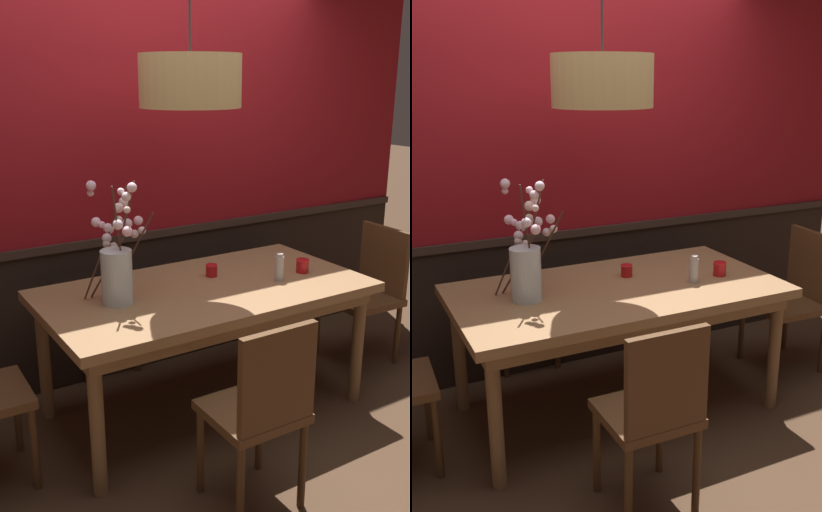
# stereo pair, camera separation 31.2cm
# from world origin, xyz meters

# --- Properties ---
(ground_plane) EXTENTS (24.00, 24.00, 0.00)m
(ground_plane) POSITION_xyz_m (0.00, 0.00, 0.00)
(ground_plane) COLOR #4C3321
(back_wall) EXTENTS (4.40, 0.14, 2.64)m
(back_wall) POSITION_xyz_m (0.00, 0.74, 1.31)
(back_wall) COLOR black
(back_wall) RESTS_ON ground
(dining_table) EXTENTS (1.84, 0.97, 0.77)m
(dining_table) POSITION_xyz_m (0.00, 0.00, 0.69)
(dining_table) COLOR #997047
(dining_table) RESTS_ON ground
(chair_near_side_left) EXTENTS (0.40, 0.39, 0.93)m
(chair_near_side_left) POSITION_xyz_m (-0.25, -0.87, 0.53)
(chair_near_side_left) COLOR brown
(chair_near_side_left) RESTS_ON ground
(chair_head_east_end) EXTENTS (0.46, 0.46, 0.93)m
(chair_head_east_end) POSITION_xyz_m (1.32, 0.00, 0.52)
(chair_head_east_end) COLOR brown
(chair_head_east_end) RESTS_ON ground
(chair_far_side_left) EXTENTS (0.44, 0.44, 0.91)m
(chair_far_side_left) POSITION_xyz_m (-0.29, 0.90, 0.51)
(chair_far_side_left) COLOR brown
(chair_far_side_left) RESTS_ON ground
(vase_with_blossoms) EXTENTS (0.36, 0.41, 0.64)m
(vase_with_blossoms) POSITION_xyz_m (-0.51, 0.05, 0.97)
(vase_with_blossoms) COLOR silver
(vase_with_blossoms) RESTS_ON dining_table
(candle_holder_nearer_center) EXTENTS (0.07, 0.07, 0.07)m
(candle_holder_nearer_center) POSITION_xyz_m (0.13, 0.14, 0.81)
(candle_holder_nearer_center) COLOR red
(candle_holder_nearer_center) RESTS_ON dining_table
(candle_holder_nearer_edge) EXTENTS (0.08, 0.08, 0.08)m
(candle_holder_nearer_edge) POSITION_xyz_m (0.64, -0.09, 0.81)
(candle_holder_nearer_edge) COLOR red
(candle_holder_nearer_edge) RESTS_ON dining_table
(condiment_bottle) EXTENTS (0.05, 0.05, 0.16)m
(condiment_bottle) POSITION_xyz_m (0.43, -0.13, 0.85)
(condiment_bottle) COLOR #ADADB2
(condiment_bottle) RESTS_ON dining_table
(pendant_lamp) EXTENTS (0.53, 0.53, 0.88)m
(pendant_lamp) POSITION_xyz_m (-0.06, 0.05, 1.89)
(pendant_lamp) COLOR tan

